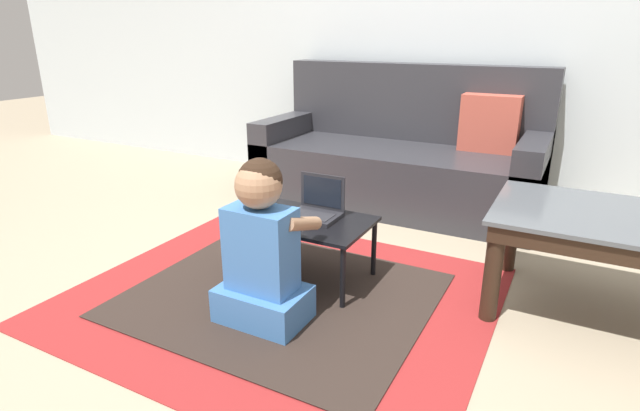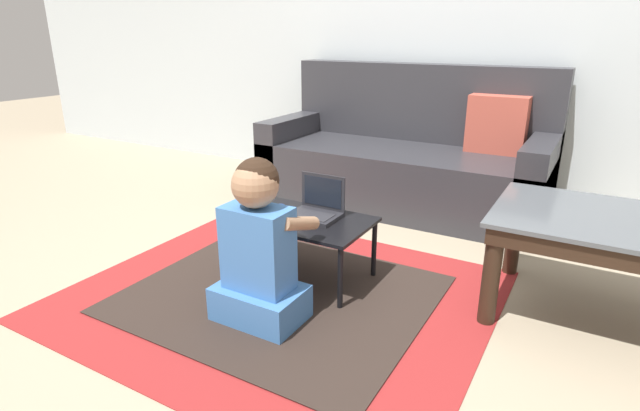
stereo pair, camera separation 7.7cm
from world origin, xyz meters
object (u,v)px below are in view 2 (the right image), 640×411
object	(u,v)px
laptop_desk	(303,224)
computer_mouse	(278,208)
coffee_table	(638,239)
laptop	(316,210)
person_seated	(259,249)
couch	(407,160)

from	to	relation	value
laptop_desk	computer_mouse	world-z (taller)	computer_mouse
coffee_table	laptop_desk	bearing A→B (deg)	-167.47
laptop	computer_mouse	bearing A→B (deg)	-169.04
coffee_table	computer_mouse	xyz separation A→B (m)	(-1.49, -0.29, -0.05)
coffee_table	person_seated	bearing A→B (deg)	-151.53
person_seated	laptop	bearing A→B (deg)	90.32
couch	laptop	distance (m)	1.28
couch	laptop_desk	bearing A→B (deg)	-90.61
coffee_table	laptop	world-z (taller)	laptop
laptop	coffee_table	bearing A→B (deg)	10.83
couch	laptop_desk	xyz separation A→B (m)	(-0.01, -1.33, -0.03)
laptop_desk	computer_mouse	size ratio (longest dim) A/B	6.91
laptop	person_seated	distance (m)	0.46
laptop	person_seated	world-z (taller)	person_seated
coffee_table	laptop	xyz separation A→B (m)	(-1.30, -0.25, -0.04)
laptop	computer_mouse	world-z (taller)	laptop
couch	laptop	xyz separation A→B (m)	(0.03, -1.28, 0.04)
couch	laptop_desk	distance (m)	1.33
couch	person_seated	xyz separation A→B (m)	(0.03, -1.73, 0.02)
laptop_desk	laptop	xyz separation A→B (m)	(0.04, 0.05, 0.06)
couch	computer_mouse	bearing A→B (deg)	-97.05
coffee_table	computer_mouse	world-z (taller)	coffee_table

